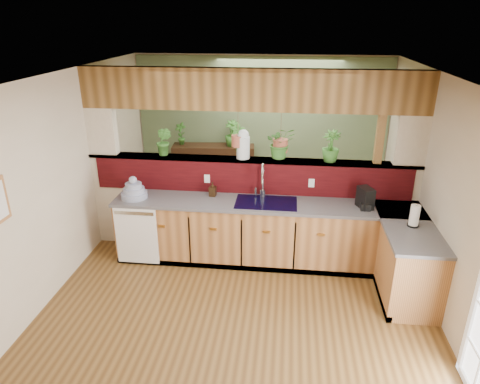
# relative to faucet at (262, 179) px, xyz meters

# --- Properties ---
(ground) EXTENTS (4.60, 7.00, 0.01)m
(ground) POSITION_rel_faucet_xyz_m (-0.18, -1.13, -1.17)
(ground) COLOR brown
(ground) RESTS_ON ground
(ceiling) EXTENTS (4.60, 7.00, 0.01)m
(ceiling) POSITION_rel_faucet_xyz_m (-0.18, -1.13, 1.43)
(ceiling) COLOR brown
(ceiling) RESTS_ON ground
(wall_back) EXTENTS (4.60, 0.02, 2.60)m
(wall_back) POSITION_rel_faucet_xyz_m (-0.18, 2.37, 0.13)
(wall_back) COLOR beige
(wall_back) RESTS_ON ground
(wall_left) EXTENTS (0.02, 7.00, 2.60)m
(wall_left) POSITION_rel_faucet_xyz_m (-2.48, -1.13, 0.13)
(wall_left) COLOR beige
(wall_left) RESTS_ON ground
(wall_right) EXTENTS (0.02, 7.00, 2.60)m
(wall_right) POSITION_rel_faucet_xyz_m (2.12, -1.13, 0.13)
(wall_right) COLOR beige
(wall_right) RESTS_ON ground
(pass_through_partition) EXTENTS (4.60, 0.21, 2.60)m
(pass_through_partition) POSITION_rel_faucet_xyz_m (-0.15, 0.22, 0.02)
(pass_through_partition) COLOR beige
(pass_through_partition) RESTS_ON ground
(pass_through_ledge) EXTENTS (4.60, 0.21, 0.04)m
(pass_through_ledge) POSITION_rel_faucet_xyz_m (-0.18, 0.22, 0.20)
(pass_through_ledge) COLOR brown
(pass_through_ledge) RESTS_ON ground
(header_beam) EXTENTS (4.60, 0.15, 0.55)m
(header_beam) POSITION_rel_faucet_xyz_m (-0.18, 0.22, 1.15)
(header_beam) COLOR brown
(header_beam) RESTS_ON ground
(sage_backwall) EXTENTS (4.55, 0.02, 2.55)m
(sage_backwall) POSITION_rel_faucet_xyz_m (-0.18, 2.35, 0.13)
(sage_backwall) COLOR #596E4B
(sage_backwall) RESTS_ON ground
(countertop) EXTENTS (4.14, 1.52, 0.90)m
(countertop) POSITION_rel_faucet_xyz_m (0.65, -0.26, -0.72)
(countertop) COLOR #905D31
(countertop) RESTS_ON ground
(dishwasher) EXTENTS (0.58, 0.03, 0.82)m
(dishwasher) POSITION_rel_faucet_xyz_m (-1.66, -0.46, -0.72)
(dishwasher) COLOR white
(dishwasher) RESTS_ON ground
(navy_sink) EXTENTS (0.82, 0.50, 0.18)m
(navy_sink) POSITION_rel_faucet_xyz_m (0.07, -0.15, -0.35)
(navy_sink) COLOR black
(navy_sink) RESTS_ON countertop
(faucet) EXTENTS (0.22, 0.22, 0.51)m
(faucet) POSITION_rel_faucet_xyz_m (0.00, 0.00, 0.00)
(faucet) COLOR #B7B7B2
(faucet) RESTS_ON countertop
(dish_stack) EXTENTS (0.36, 0.36, 0.31)m
(dish_stack) POSITION_rel_faucet_xyz_m (-1.74, -0.19, -0.18)
(dish_stack) COLOR #8992B1
(dish_stack) RESTS_ON countertop
(soap_dispenser) EXTENTS (0.10, 0.10, 0.20)m
(soap_dispenser) POSITION_rel_faucet_xyz_m (-0.68, -0.01, -0.17)
(soap_dispenser) COLOR #332212
(soap_dispenser) RESTS_ON countertop
(coffee_maker) EXTENTS (0.15, 0.25, 0.27)m
(coffee_maker) POSITION_rel_faucet_xyz_m (1.35, -0.17, -0.15)
(coffee_maker) COLOR black
(coffee_maker) RESTS_ON countertop
(paper_towel) EXTENTS (0.13, 0.13, 0.29)m
(paper_towel) POSITION_rel_faucet_xyz_m (1.84, -0.64, -0.14)
(paper_towel) COLOR black
(paper_towel) RESTS_ON countertop
(glass_jar) EXTENTS (0.18, 0.18, 0.41)m
(glass_jar) POSITION_rel_faucet_xyz_m (-0.29, 0.22, 0.42)
(glass_jar) COLOR silver
(glass_jar) RESTS_ON pass_through_ledge
(ledge_plant_left) EXTENTS (0.27, 0.24, 0.41)m
(ledge_plant_left) POSITION_rel_faucet_xyz_m (-1.40, 0.22, 0.42)
(ledge_plant_left) COLOR #2E6423
(ledge_plant_left) RESTS_ON pass_through_ledge
(ledge_plant_right) EXTENTS (0.31, 0.31, 0.43)m
(ledge_plant_right) POSITION_rel_faucet_xyz_m (0.90, 0.22, 0.43)
(ledge_plant_right) COLOR #2E6423
(ledge_plant_right) RESTS_ON pass_through_ledge
(hanging_plant_a) EXTENTS (0.22, 0.18, 0.50)m
(hanging_plant_a) POSITION_rel_faucet_xyz_m (-0.36, 0.22, 0.62)
(hanging_plant_a) COLOR brown
(hanging_plant_a) RESTS_ON header_beam
(hanging_plant_b) EXTENTS (0.44, 0.40, 0.56)m
(hanging_plant_b) POSITION_rel_faucet_xyz_m (0.22, 0.22, 0.64)
(hanging_plant_b) COLOR brown
(hanging_plant_b) RESTS_ON header_beam
(shelving_console) EXTENTS (1.53, 0.54, 1.00)m
(shelving_console) POSITION_rel_faucet_xyz_m (-1.05, 2.12, -0.67)
(shelving_console) COLOR black
(shelving_console) RESTS_ON ground
(shelf_plant_a) EXTENTS (0.26, 0.22, 0.41)m
(shelf_plant_a) POSITION_rel_faucet_xyz_m (-1.65, 2.12, 0.03)
(shelf_plant_a) COLOR #2E6423
(shelf_plant_a) RESTS_ON shelving_console
(shelf_plant_b) EXTENTS (0.31, 0.31, 0.47)m
(shelf_plant_b) POSITION_rel_faucet_xyz_m (-0.69, 2.12, 0.06)
(shelf_plant_b) COLOR #2E6423
(shelf_plant_b) RESTS_ON shelving_console
(floor_plant) EXTENTS (0.75, 0.70, 0.68)m
(floor_plant) POSITION_rel_faucet_xyz_m (1.04, 0.99, -0.84)
(floor_plant) COLOR #2E6423
(floor_plant) RESTS_ON ground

